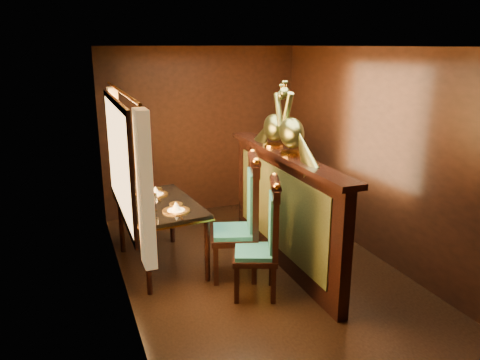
{
  "coord_description": "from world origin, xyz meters",
  "views": [
    {
      "loc": [
        -1.97,
        -4.26,
        2.52
      ],
      "look_at": [
        -0.22,
        0.29,
        1.1
      ],
      "focal_mm": 35.0,
      "sensor_mm": 36.0,
      "label": 1
    }
  ],
  "objects_px": {
    "peacock_left": "(292,119)",
    "peacock_right": "(274,116)",
    "chair_left": "(267,235)",
    "chair_right": "(246,214)",
    "dining_table": "(160,209)"
  },
  "relations": [
    {
      "from": "dining_table",
      "to": "chair_right",
      "type": "xyz_separation_m",
      "value": [
        0.83,
        -0.59,
        0.03
      ]
    },
    {
      "from": "chair_right",
      "to": "peacock_left",
      "type": "height_order",
      "value": "peacock_left"
    },
    {
      "from": "chair_left",
      "to": "chair_right",
      "type": "bearing_deg",
      "value": 116.73
    },
    {
      "from": "dining_table",
      "to": "chair_right",
      "type": "bearing_deg",
      "value": -41.36
    },
    {
      "from": "chair_left",
      "to": "peacock_right",
      "type": "relative_size",
      "value": 1.71
    },
    {
      "from": "chair_left",
      "to": "peacock_left",
      "type": "distance_m",
      "value": 1.26
    },
    {
      "from": "dining_table",
      "to": "peacock_left",
      "type": "relative_size",
      "value": 1.77
    },
    {
      "from": "peacock_left",
      "to": "peacock_right",
      "type": "relative_size",
      "value": 1.06
    },
    {
      "from": "dining_table",
      "to": "peacock_left",
      "type": "distance_m",
      "value": 1.81
    },
    {
      "from": "peacock_left",
      "to": "dining_table",
      "type": "bearing_deg",
      "value": 155.1
    },
    {
      "from": "dining_table",
      "to": "chair_right",
      "type": "relative_size",
      "value": 0.98
    },
    {
      "from": "dining_table",
      "to": "chair_right",
      "type": "height_order",
      "value": "chair_right"
    },
    {
      "from": "chair_left",
      "to": "chair_right",
      "type": "relative_size",
      "value": 0.9
    },
    {
      "from": "chair_left",
      "to": "peacock_right",
      "type": "bearing_deg",
      "value": 83.11
    },
    {
      "from": "dining_table",
      "to": "chair_right",
      "type": "distance_m",
      "value": 1.02
    }
  ]
}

